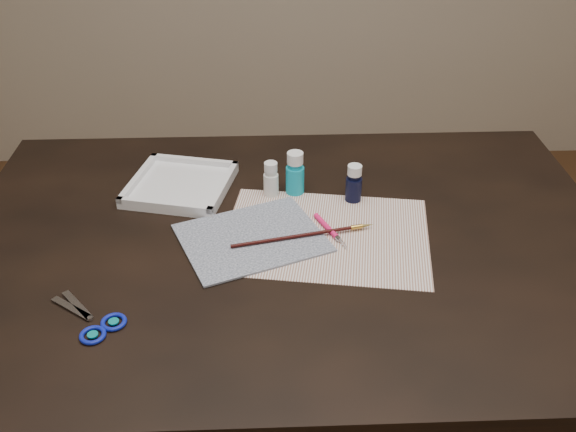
{
  "coord_description": "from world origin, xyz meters",
  "views": [
    {
      "loc": [
        -0.04,
        -1.02,
        1.47
      ],
      "look_at": [
        0.0,
        0.0,
        0.8
      ],
      "focal_mm": 40.0,
      "sensor_mm": 36.0,
      "label": 1
    }
  ],
  "objects_px": {
    "paint_bottle_cyan": "(295,173)",
    "paint_bottle_navy": "(354,183)",
    "scissors": "(82,316)",
    "paper": "(326,235)",
    "palette_tray": "(180,184)",
    "paint_bottle_white": "(271,179)",
    "canvas": "(252,238)"
  },
  "relations": [
    {
      "from": "paint_bottle_white",
      "to": "palette_tray",
      "type": "distance_m",
      "value": 0.2
    },
    {
      "from": "canvas",
      "to": "palette_tray",
      "type": "bearing_deg",
      "value": 128.61
    },
    {
      "from": "paper",
      "to": "canvas",
      "type": "xyz_separation_m",
      "value": [
        -0.15,
        -0.01,
        0.0
      ]
    },
    {
      "from": "canvas",
      "to": "paint_bottle_cyan",
      "type": "xyz_separation_m",
      "value": [
        0.09,
        0.17,
        0.04
      ]
    },
    {
      "from": "paint_bottle_navy",
      "to": "paint_bottle_white",
      "type": "bearing_deg",
      "value": 170.37
    },
    {
      "from": "canvas",
      "to": "paint_bottle_cyan",
      "type": "relative_size",
      "value": 2.73
    },
    {
      "from": "palette_tray",
      "to": "paint_bottle_white",
      "type": "bearing_deg",
      "value": -8.96
    },
    {
      "from": "scissors",
      "to": "palette_tray",
      "type": "height_order",
      "value": "palette_tray"
    },
    {
      "from": "paint_bottle_cyan",
      "to": "scissors",
      "type": "relative_size",
      "value": 0.58
    },
    {
      "from": "paper",
      "to": "paint_bottle_white",
      "type": "height_order",
      "value": "paint_bottle_white"
    },
    {
      "from": "paint_bottle_white",
      "to": "paint_bottle_cyan",
      "type": "relative_size",
      "value": 0.81
    },
    {
      "from": "paint_bottle_cyan",
      "to": "canvas",
      "type": "bearing_deg",
      "value": -118.1
    },
    {
      "from": "paint_bottle_white",
      "to": "palette_tray",
      "type": "xyz_separation_m",
      "value": [
        -0.2,
        0.03,
        -0.03
      ]
    },
    {
      "from": "paper",
      "to": "canvas",
      "type": "distance_m",
      "value": 0.15
    },
    {
      "from": "paper",
      "to": "paint_bottle_white",
      "type": "distance_m",
      "value": 0.19
    },
    {
      "from": "paint_bottle_cyan",
      "to": "paint_bottle_navy",
      "type": "relative_size",
      "value": 1.16
    },
    {
      "from": "canvas",
      "to": "paint_bottle_cyan",
      "type": "bearing_deg",
      "value": 61.9
    },
    {
      "from": "paper",
      "to": "paint_bottle_cyan",
      "type": "relative_size",
      "value": 4.12
    },
    {
      "from": "paper",
      "to": "paint_bottle_cyan",
      "type": "bearing_deg",
      "value": 108.14
    },
    {
      "from": "paint_bottle_navy",
      "to": "scissors",
      "type": "bearing_deg",
      "value": -144.68
    },
    {
      "from": "paint_bottle_white",
      "to": "palette_tray",
      "type": "height_order",
      "value": "paint_bottle_white"
    },
    {
      "from": "paper",
      "to": "paint_bottle_cyan",
      "type": "distance_m",
      "value": 0.18
    },
    {
      "from": "paint_bottle_cyan",
      "to": "palette_tray",
      "type": "distance_m",
      "value": 0.25
    },
    {
      "from": "canvas",
      "to": "scissors",
      "type": "relative_size",
      "value": 1.59
    },
    {
      "from": "canvas",
      "to": "paint_bottle_navy",
      "type": "xyz_separation_m",
      "value": [
        0.21,
        0.14,
        0.04
      ]
    },
    {
      "from": "paint_bottle_cyan",
      "to": "palette_tray",
      "type": "height_order",
      "value": "paint_bottle_cyan"
    },
    {
      "from": "paper",
      "to": "palette_tray",
      "type": "height_order",
      "value": "palette_tray"
    },
    {
      "from": "canvas",
      "to": "paper",
      "type": "bearing_deg",
      "value": 3.39
    },
    {
      "from": "paint_bottle_cyan",
      "to": "paint_bottle_navy",
      "type": "height_order",
      "value": "paint_bottle_cyan"
    },
    {
      "from": "paint_bottle_white",
      "to": "canvas",
      "type": "bearing_deg",
      "value": -103.79
    },
    {
      "from": "paper",
      "to": "paint_bottle_cyan",
      "type": "xyz_separation_m",
      "value": [
        -0.05,
        0.16,
        0.05
      ]
    },
    {
      "from": "paint_bottle_cyan",
      "to": "paint_bottle_navy",
      "type": "xyz_separation_m",
      "value": [
        0.12,
        -0.04,
        -0.01
      ]
    }
  ]
}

